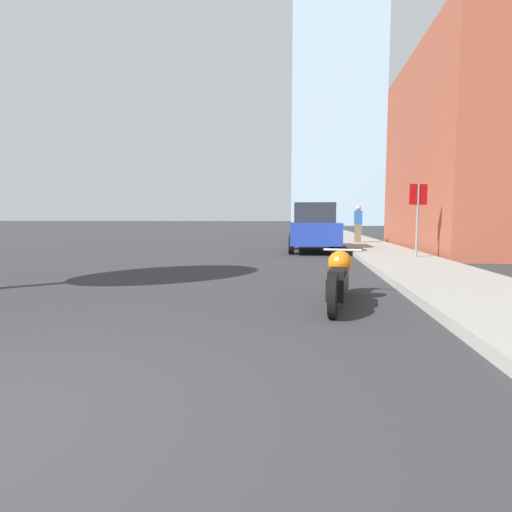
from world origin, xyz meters
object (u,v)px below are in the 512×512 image
at_px(motorcycle, 339,278).
at_px(parked_car_blue, 314,228).
at_px(parked_car_red, 310,223).
at_px(pedestrian, 358,223).
at_px(stop_sign, 418,207).
at_px(parked_car_yellow, 309,221).
at_px(parked_car_black, 310,225).
at_px(parked_car_white, 308,222).

distance_m(motorcycle, parked_car_blue, 9.71).
bearing_deg(parked_car_red, pedestrian, -81.07).
height_order(stop_sign, pedestrian, stop_sign).
height_order(parked_car_red, parked_car_yellow, parked_car_red).
height_order(parked_car_blue, parked_car_red, parked_car_blue).
height_order(parked_car_black, pedestrian, pedestrian).
relative_size(parked_car_blue, parked_car_black, 0.94).
xyz_separation_m(parked_car_black, parked_car_white, (0.08, 22.55, -0.02)).
distance_m(parked_car_yellow, stop_sign, 49.73).
distance_m(motorcycle, parked_car_red, 32.47).
bearing_deg(stop_sign, pedestrian, 95.97).
bearing_deg(parked_car_red, parked_car_blue, -87.55).
bearing_deg(pedestrian, parked_car_black, 105.23).
bearing_deg(parked_car_black, stop_sign, -74.76).
relative_size(parked_car_white, parked_car_yellow, 0.96).
bearing_deg(stop_sign, parked_car_black, 100.89).
bearing_deg(parked_car_yellow, motorcycle, -84.33).
bearing_deg(parked_car_blue, parked_car_yellow, 88.16).
relative_size(parked_car_red, parked_car_yellow, 0.84).
distance_m(motorcycle, parked_car_yellow, 55.88).
relative_size(parked_car_red, pedestrian, 2.24).
relative_size(parked_car_black, parked_car_white, 1.01).
xyz_separation_m(parked_car_red, parked_car_white, (-0.10, 11.55, 0.00)).
bearing_deg(parked_car_black, parked_car_white, 94.15).
xyz_separation_m(parked_car_black, parked_car_red, (0.17, 11.00, -0.02)).
distance_m(parked_car_black, parked_car_yellow, 34.41).
bearing_deg(parked_car_red, parked_car_yellow, 92.59).
xyz_separation_m(motorcycle, stop_sign, (2.78, 6.22, 1.22)).
distance_m(parked_car_white, stop_sign, 37.92).
bearing_deg(pedestrian, parked_car_red, 96.02).
bearing_deg(motorcycle, parked_car_black, 99.31).
height_order(motorcycle, stop_sign, stop_sign).
relative_size(parked_car_white, stop_sign, 2.10).
xyz_separation_m(parked_car_black, stop_sign, (2.94, -15.25, 0.77)).
bearing_deg(stop_sign, parked_car_red, 96.01).
bearing_deg(motorcycle, parked_car_red, 98.87).
bearing_deg(parked_car_red, motorcycle, -87.13).
distance_m(parked_car_black, parked_car_red, 11.00).
bearing_deg(pedestrian, parked_car_white, 93.93).
height_order(parked_car_blue, pedestrian, pedestrian).
xyz_separation_m(parked_car_white, parked_car_yellow, (0.23, 11.86, 0.02)).
bearing_deg(parked_car_black, motorcycle, -85.24).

